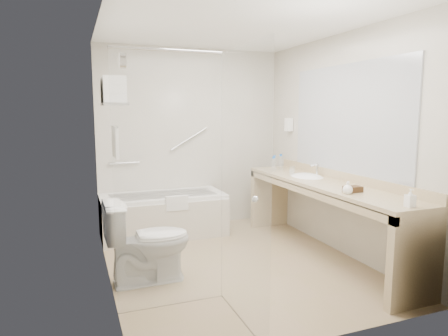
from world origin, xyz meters
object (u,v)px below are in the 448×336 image
object	(u,v)px
vanity_counter	(324,200)
amenity_basket	(353,189)
toilet	(148,242)
water_bottle_left	(274,164)
bathtub	(164,215)

from	to	relation	value
vanity_counter	amenity_basket	size ratio (longest dim) A/B	16.26
amenity_basket	toilet	bearing A→B (deg)	163.44
toilet	water_bottle_left	size ratio (longest dim) A/B	3.98
amenity_basket	water_bottle_left	size ratio (longest dim) A/B	0.81
bathtub	water_bottle_left	size ratio (longest dim) A/B	7.85
vanity_counter	amenity_basket	world-z (taller)	vanity_counter
vanity_counter	water_bottle_left	distance (m)	1.03
bathtub	vanity_counter	xyz separation A→B (m)	(1.52, -1.39, 0.36)
toilet	water_bottle_left	world-z (taller)	water_bottle_left
bathtub	toilet	size ratio (longest dim) A/B	1.98
bathtub	vanity_counter	world-z (taller)	vanity_counter
bathtub	toilet	world-z (taller)	toilet
bathtub	water_bottle_left	distance (m)	1.62
bathtub	toilet	distance (m)	1.47
water_bottle_left	amenity_basket	bearing A→B (deg)	-88.49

